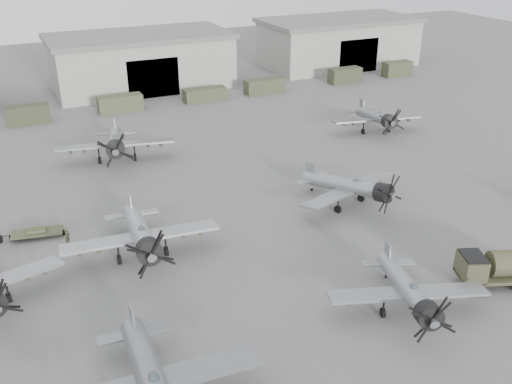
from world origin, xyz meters
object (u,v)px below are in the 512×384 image
aircraft_near_1 (410,292)px  aircraft_mid_1 (141,235)px  aircraft_far_1 (377,118)px  ground_crew (67,237)px  tug_trailer (5,236)px  aircraft_far_0 (116,143)px  aircraft_mid_2 (352,187)px  fuel_tanker (507,266)px  aircraft_near_0 (152,382)px

aircraft_near_1 → aircraft_mid_1: size_ratio=0.87×
aircraft_far_1 → aircraft_mid_1: bearing=-141.7°
aircraft_far_1 → ground_crew: bearing=-150.9°
tug_trailer → aircraft_far_0: bearing=57.9°
aircraft_mid_2 → ground_crew: (-25.81, 4.22, -1.32)m
aircraft_mid_2 → ground_crew: bearing=152.9°
aircraft_far_0 → aircraft_far_1: bearing=4.1°
aircraft_mid_2 → aircraft_mid_1: bearing=164.4°
aircraft_mid_1 → tug_trailer: (-10.00, 8.01, -1.75)m
aircraft_near_1 → ground_crew: size_ratio=6.71×
aircraft_mid_1 → fuel_tanker: aircraft_mid_1 is taller
aircraft_far_1 → aircraft_near_0: bearing=-127.2°
aircraft_mid_1 → fuel_tanker: 28.24m
aircraft_mid_1 → aircraft_far_1: (35.56, 17.23, -0.18)m
aircraft_near_1 → aircraft_far_1: aircraft_far_1 is taller
aircraft_near_0 → aircraft_far_0: bearing=83.5°
aircraft_mid_2 → tug_trailer: bearing=148.9°
aircraft_far_0 → ground_crew: bearing=-103.7°
aircraft_mid_2 → ground_crew: size_ratio=7.14×
fuel_tanker → aircraft_near_1: bearing=-158.1°
aircraft_near_0 → aircraft_far_1: (39.22, 33.31, -0.18)m
aircraft_far_1 → fuel_tanker: (-11.66, -32.25, -0.51)m
aircraft_near_0 → tug_trailer: size_ratio=1.69×
aircraft_mid_2 → aircraft_far_1: size_ratio=1.00×
aircraft_mid_1 → tug_trailer: bearing=146.5°
aircraft_near_0 → aircraft_mid_1: (3.66, 16.08, -0.00)m
aircraft_mid_1 → aircraft_far_0: 21.90m
aircraft_near_0 → aircraft_near_1: 18.41m
aircraft_mid_1 → tug_trailer: 12.93m
aircraft_far_0 → ground_crew: aircraft_far_0 is taller
aircraft_mid_1 → tug_trailer: aircraft_mid_1 is taller
ground_crew → aircraft_near_1: bearing=-116.1°
aircraft_near_0 → aircraft_far_0: (6.48, 37.79, 0.08)m
aircraft_near_1 → aircraft_far_0: bearing=127.6°
aircraft_near_0 → aircraft_far_1: bearing=43.6°
aircraft_near_0 → ground_crew: 21.19m
aircraft_near_1 → fuel_tanker: bearing=19.8°
fuel_tanker → tug_trailer: size_ratio=1.03×
aircraft_near_0 → aircraft_far_0: size_ratio=0.96×
aircraft_near_1 → fuel_tanker: (9.18, 0.02, -0.41)m
aircraft_near_0 → aircraft_near_1: aircraft_near_0 is taller
aircraft_near_1 → tug_trailer: (-24.72, 23.04, -1.47)m
aircraft_near_1 → tug_trailer: size_ratio=1.48×
aircraft_near_1 → aircraft_far_1: 38.41m
aircraft_mid_1 → aircraft_mid_2: (20.63, 0.78, -0.16)m
aircraft_near_0 → aircraft_far_1: 51.45m
aircraft_near_1 → aircraft_mid_2: bearing=89.2°
aircraft_far_1 → tug_trailer: aircraft_far_1 is taller
aircraft_mid_1 → aircraft_mid_2: size_ratio=1.08×
tug_trailer → aircraft_mid_2: bearing=-2.3°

